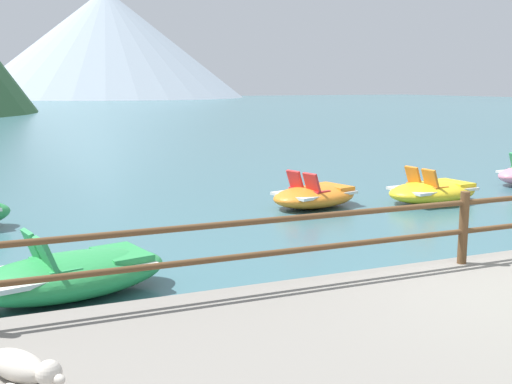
% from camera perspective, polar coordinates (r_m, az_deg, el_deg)
% --- Properties ---
extents(ground_plane, '(200.00, 200.00, 0.00)m').
position_cam_1_polar(ground_plane, '(45.16, -15.97, 5.89)').
color(ground_plane, '#3D6B75').
extents(dock_railing, '(23.92, 0.12, 0.95)m').
position_cam_1_polar(dock_railing, '(8.58, 18.26, -2.37)').
color(dock_railing, brown).
rests_on(dock_railing, promenade_dock).
extents(dog_resting, '(0.62, 0.96, 0.26)m').
position_cam_1_polar(dog_resting, '(5.43, -20.26, -14.65)').
color(dog_resting, beige).
rests_on(dog_resting, promenade_dock).
extents(pedal_boat_0, '(2.43, 1.61, 0.84)m').
position_cam_1_polar(pedal_boat_0, '(15.17, 15.68, 0.07)').
color(pedal_boat_0, yellow).
rests_on(pedal_boat_0, ground).
extents(pedal_boat_1, '(2.39, 1.85, 0.83)m').
position_cam_1_polar(pedal_boat_1, '(14.14, 5.33, -0.32)').
color(pedal_boat_1, orange).
rests_on(pedal_boat_1, ground).
extents(pedal_boat_3, '(2.78, 1.80, 0.89)m').
position_cam_1_polar(pedal_boat_3, '(8.52, -16.32, -7.13)').
color(pedal_boat_3, green).
rests_on(pedal_boat_3, ground).
extents(distant_peak, '(56.39, 56.39, 22.04)m').
position_cam_1_polar(distant_peak, '(138.02, -13.31, 12.89)').
color(distant_peak, '#9EADBC').
rests_on(distant_peak, ground).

